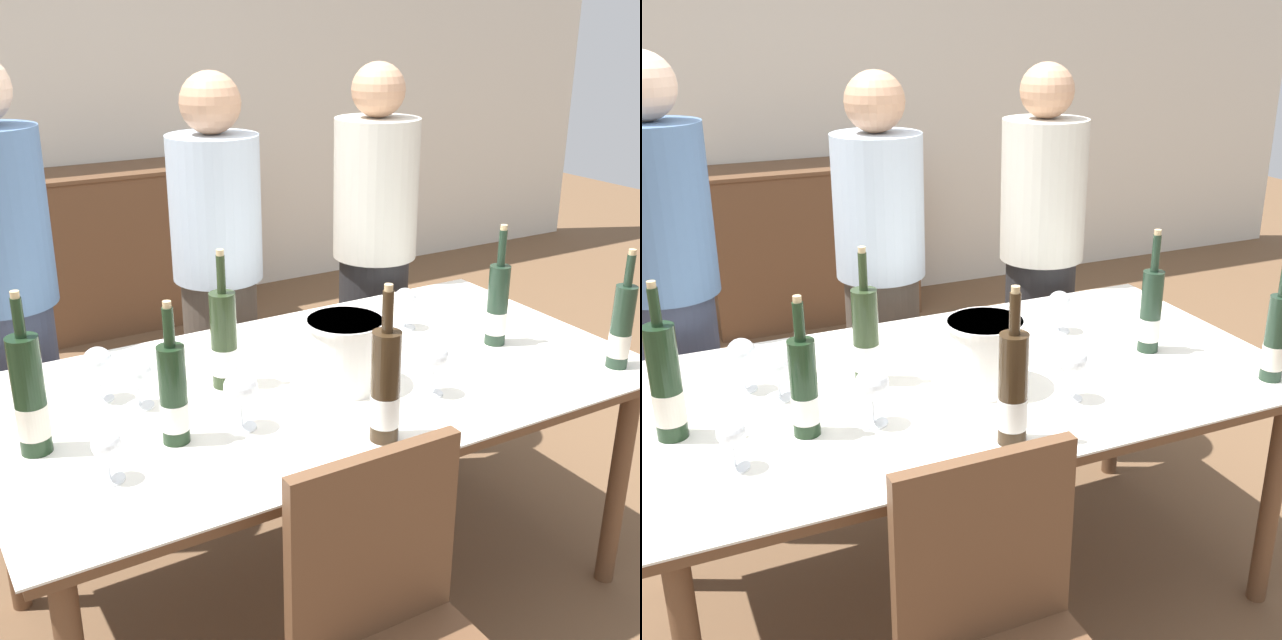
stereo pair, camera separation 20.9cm
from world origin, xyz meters
The scene contains 21 objects.
ground_plane centered at (0.00, 0.00, 0.00)m, with size 12.00×12.00×0.00m, color brown.
back_wall centered at (0.00, 2.94, 1.40)m, with size 8.00×0.10×2.80m.
sideboard_cabinet centered at (0.22, 2.65, 0.46)m, with size 1.24×0.46×0.92m.
dining_table centered at (0.00, 0.00, 0.70)m, with size 1.88×1.02×0.76m.
ice_bucket centered at (0.04, -0.08, 0.87)m, with size 0.22×0.22×0.20m.
wine_bottle_0 centered at (-0.26, 0.09, 0.89)m, with size 0.08×0.08×0.40m.
wine_bottle_1 centered at (-0.80, -0.01, 0.90)m, with size 0.08×0.08×0.41m.
wine_bottle_2 centered at (0.81, -0.37, 0.89)m, with size 0.06×0.06×0.36m.
wine_bottle_3 centered at (0.61, -0.06, 0.89)m, with size 0.07×0.07×0.39m.
wine_bottle_4 centered at (-0.49, -0.14, 0.89)m, with size 0.07×0.07×0.37m.
wine_bottle_5 centered at (-0.04, -0.38, 0.90)m, with size 0.07×0.07×0.41m.
wine_glass_0 centered at (-0.32, -0.16, 0.87)m, with size 0.09×0.09×0.16m.
wine_glass_1 centered at (-0.68, -0.23, 0.85)m, with size 0.07×0.07×0.13m.
wine_glass_2 centered at (0.22, -0.25, 0.87)m, with size 0.08×0.08×0.15m.
wine_glass_3 centered at (0.44, 0.20, 0.86)m, with size 0.08×0.08×0.14m.
wine_glass_4 centered at (-0.51, 0.09, 0.86)m, with size 0.08×0.08×0.14m.
wine_glass_5 centered at (-0.59, 0.18, 0.87)m, with size 0.08×0.08×0.15m.
chair_near_front centered at (-0.23, -0.74, 0.52)m, with size 0.42×0.42×0.91m.
person_host centered at (-0.71, 0.78, 0.83)m, with size 0.33×0.33×1.65m.
person_guest_left centered at (0.04, 0.81, 0.79)m, with size 0.33×0.33×1.57m.
person_guest_right centered at (0.68, 0.74, 0.79)m, with size 0.33×0.33×1.58m.
Camera 1 is at (-1.05, -1.82, 1.76)m, focal length 45.00 mm.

